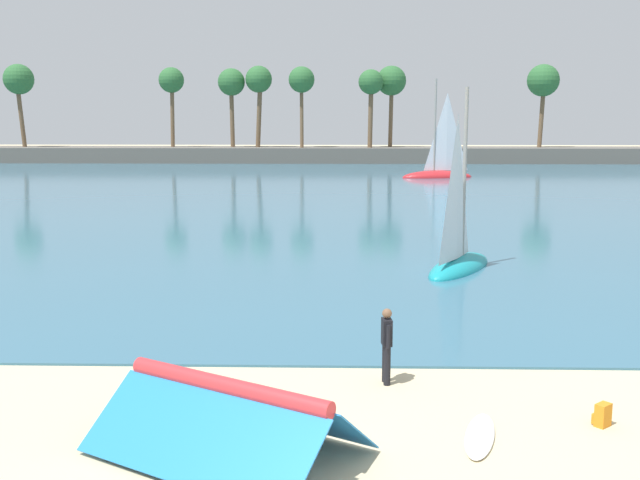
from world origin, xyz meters
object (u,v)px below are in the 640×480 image
(backpack_near_kite, at_px, (602,415))
(folded_kite, at_px, (227,404))
(sailboat_mid_bay, at_px, (439,168))
(sailboat_far_left, at_px, (459,252))
(surfboard, at_px, (480,435))
(person_at_waterline, at_px, (387,343))

(backpack_near_kite, bearing_deg, folded_kite, -168.82)
(sailboat_mid_bay, height_order, sailboat_far_left, sailboat_mid_bay)
(sailboat_mid_bay, relative_size, sailboat_far_left, 1.30)
(sailboat_far_left, bearing_deg, folded_kite, -112.20)
(backpack_near_kite, distance_m, surfboard, 2.46)
(person_at_waterline, bearing_deg, sailboat_mid_bay, 81.47)
(folded_kite, height_order, backpack_near_kite, folded_kite)
(person_at_waterline, relative_size, sailboat_mid_bay, 0.18)
(folded_kite, bearing_deg, surfboard, 9.82)
(backpack_near_kite, height_order, sailboat_far_left, sailboat_far_left)
(folded_kite, bearing_deg, sailboat_mid_bay, 79.09)
(folded_kite, relative_size, sailboat_far_left, 0.73)
(folded_kite, height_order, person_at_waterline, person_at_waterline)
(person_at_waterline, height_order, backpack_near_kite, person_at_waterline)
(folded_kite, xyz_separation_m, surfboard, (4.45, 0.77, -0.85))
(sailboat_mid_bay, xyz_separation_m, sailboat_far_left, (-4.48, -40.54, -0.19))
(person_at_waterline, distance_m, sailboat_far_left, 12.41)
(person_at_waterline, xyz_separation_m, sailboat_mid_bay, (7.87, 52.48, 0.00))
(folded_kite, height_order, sailboat_far_left, sailboat_far_left)
(person_at_waterline, xyz_separation_m, surfboard, (1.52, -2.77, -0.85))
(sailboat_far_left, bearing_deg, backpack_near_kite, -87.92)
(person_at_waterline, xyz_separation_m, backpack_near_kite, (3.90, -2.19, -0.69))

